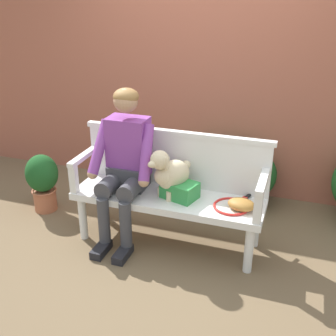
{
  "coord_description": "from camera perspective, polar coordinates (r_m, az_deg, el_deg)",
  "views": [
    {
      "loc": [
        1.01,
        -2.93,
        2.09
      ],
      "look_at": [
        0.0,
        0.0,
        0.71
      ],
      "focal_mm": 44.32,
      "sensor_mm": 36.0,
      "label": 1
    }
  ],
  "objects": [
    {
      "name": "sports_bag",
      "position": [
        3.43,
        1.64,
        -3.04
      ],
      "size": [
        0.32,
        0.27,
        0.14
      ],
      "primitive_type": "cube",
      "rotation": [
        0.0,
        0.0,
        -0.29
      ],
      "color": "#2D8E42",
      "rests_on": "garden_bench"
    },
    {
      "name": "bench_armrest_right_end",
      "position": [
        3.19,
        12.68,
        -3.22
      ],
      "size": [
        0.06,
        0.5,
        0.28
      ],
      "color": "white",
      "rests_on": "garden_bench"
    },
    {
      "name": "bench_armrest_left_end",
      "position": [
        3.64,
        -11.98,
        0.36
      ],
      "size": [
        0.06,
        0.5,
        0.28
      ],
      "color": "white",
      "rests_on": "garden_bench"
    },
    {
      "name": "hedge_bush_mid_right",
      "position": [
        4.31,
        8.27,
        -0.43
      ],
      "size": [
        0.98,
        0.75,
        0.66
      ],
      "primitive_type": "ellipsoid",
      "color": "#194C1E",
      "rests_on": "ground"
    },
    {
      "name": "bench_backrest",
      "position": [
        3.58,
        1.13,
        1.4
      ],
      "size": [
        1.66,
        0.06,
        0.5
      ],
      "color": "white",
      "rests_on": "garden_bench"
    },
    {
      "name": "potted_plant",
      "position": [
        4.26,
        -16.87,
        -1.53
      ],
      "size": [
        0.32,
        0.32,
        0.59
      ],
      "color": "#A85B3D",
      "rests_on": "ground"
    },
    {
      "name": "hedge_bush_far_right",
      "position": [
        4.35,
        6.51,
        -0.51
      ],
      "size": [
        0.93,
        0.63,
        0.6
      ],
      "primitive_type": "ellipsoid",
      "color": "#194C1E",
      "rests_on": "ground"
    },
    {
      "name": "dog_on_bench",
      "position": [
        3.39,
        0.23,
        -0.64
      ],
      "size": [
        0.34,
        0.42,
        0.44
      ],
      "color": "beige",
      "rests_on": "garden_bench"
    },
    {
      "name": "tennis_racket",
      "position": [
        3.37,
        8.98,
        -5.07
      ],
      "size": [
        0.39,
        0.57,
        0.03
      ],
      "color": "red",
      "rests_on": "garden_bench"
    },
    {
      "name": "ground_plane",
      "position": [
        3.74,
        0.0,
        -10.04
      ],
      "size": [
        40.0,
        40.0,
        0.0
      ],
      "primitive_type": "plane",
      "color": "brown"
    },
    {
      "name": "brick_garden_fence",
      "position": [
        4.5,
        5.54,
        10.07
      ],
      "size": [
        8.0,
        0.3,
        2.04
      ],
      "primitive_type": "cube",
      "color": "#9E5642",
      "rests_on": "ground"
    },
    {
      "name": "person_seated",
      "position": [
        3.5,
        -5.93,
        1.04
      ],
      "size": [
        0.56,
        0.65,
        1.33
      ],
      "color": "black",
      "rests_on": "ground"
    },
    {
      "name": "baseball_glove",
      "position": [
        3.31,
        10.06,
        -4.96
      ],
      "size": [
        0.25,
        0.21,
        0.09
      ],
      "primitive_type": "ellipsoid",
      "rotation": [
        0.0,
        0.0,
        -0.18
      ],
      "color": "#9E6B2D",
      "rests_on": "garden_bench"
    },
    {
      "name": "garden_bench",
      "position": [
        3.53,
        0.0,
        -4.64
      ],
      "size": [
        1.62,
        0.5,
        0.46
      ],
      "color": "white",
      "rests_on": "ground"
    }
  ]
}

